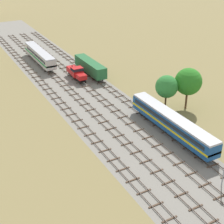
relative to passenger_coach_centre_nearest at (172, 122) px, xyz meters
The scene contains 12 objects.
ground_plane 23.62m from the passenger_coach_centre_nearest, 106.26° to the left, with size 480.00×480.00×0.00m, color olive.
ballast_bed 23.62m from the passenger_coach_centre_nearest, 106.26° to the left, with size 17.15×176.00×0.01m, color gray.
track_far_left 27.07m from the passenger_coach_centre_nearest, 119.19° to the left, with size 2.40×126.00×0.29m.
track_left 25.23m from the passenger_coach_centre_nearest, 110.43° to the left, with size 2.40×126.00×0.29m.
track_centre_left 24.07m from the passenger_coach_centre_nearest, 100.55° to the left, with size 2.40×126.00×0.29m.
track_centre 23.66m from the passenger_coach_centre_nearest, 90.00° to the left, with size 2.40×126.00×0.29m.
passenger_coach_centre_nearest is the anchor object (origin of this frame).
shunter_loco_centre_left_near 33.71m from the passenger_coach_centre_nearest, 97.47° to the left, with size 2.74×8.46×3.10m.
freight_boxcar_centre_mid 34.59m from the passenger_coach_centre_nearest, 89.99° to the left, with size 2.87×14.00×3.60m.
diesel_railcar_left_midfar 50.64m from the passenger_coach_centre_nearest, 99.97° to the left, with size 2.96×20.50×3.80m.
lineside_tree_0 10.38m from the passenger_coach_centre_nearest, 59.35° to the left, with size 4.70×4.70×7.69m.
lineside_tree_1 12.34m from the passenger_coach_centre_nearest, 37.16° to the left, with size 5.63×5.63×8.95m.
Camera 1 is at (-28.39, -8.01, 32.24)m, focal length 53.77 mm.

